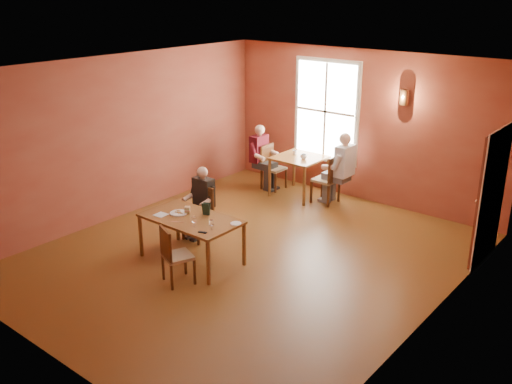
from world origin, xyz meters
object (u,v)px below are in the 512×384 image
Objects in this scene: chair_empty at (178,255)px; chair_diner_white at (326,179)px; second_table at (299,176)px; chair_diner_main at (198,214)px; diner_white at (327,169)px; main_table at (192,239)px; diner_main at (196,207)px; chair_diner_maroon at (274,167)px; diner_maroon at (273,159)px.

chair_diner_white reaches higher than chair_empty.
chair_diner_main is at bearing -91.74° from second_table.
diner_white reaches higher than chair_diner_main.
diner_white is (0.27, 3.53, 0.34)m from main_table.
chair_diner_white is 0.71× the size of diner_white.
second_table is 0.66m from chair_diner_white.
chair_diner_white is (0.74, 2.91, -0.09)m from diner_main.
second_table is 0.65m from chair_diner_maroon.
chair_empty reaches higher than main_table.
chair_diner_maroon is (-0.56, 2.91, -0.12)m from diner_main.
diner_white is at bearing 113.43° from chair_empty.
second_table is at bearing 96.67° from main_table.
diner_white is (0.03, 0.00, 0.21)m from chair_diner_white.
chair_diner_maroon is at bearing 180.00° from second_table.
chair_diner_main is 0.14m from diner_main.
diner_main is (-0.50, 0.62, 0.23)m from main_table.
chair_diner_white is 0.21m from diner_white.
chair_diner_main reaches higher than second_table.
diner_main is at bearing 11.52° from diner_maroon.
chair_empty is 4.16m from diner_white.
chair_diner_main reaches higher than chair_empty.
chair_empty is at bearing -60.66° from main_table.
chair_diner_main is 1.04× the size of chair_empty.
diner_maroon is at bearing 180.00° from second_table.
chair_diner_main is at bearing 146.03° from chair_empty.
chair_diner_maroon is at bearing 90.00° from chair_diner_white.
second_table is at bearing 122.70° from chair_empty.
diner_white is 1.36m from diner_maroon.
chair_empty is 0.67× the size of diner_maroon.
diner_white is 1.50× the size of chair_diner_maroon.
chair_diner_white is 1.30m from chair_diner_maroon.
second_table is 0.71× the size of diner_maroon.
chair_empty is 4.22m from second_table.
diner_main is 1.26× the size of second_table.
diner_main is at bearing 165.22° from diner_white.
chair_diner_main is at bearing 165.07° from diner_white.
main_table is 1.77× the size of chair_empty.
diner_maroon is (-0.03, 0.00, 0.19)m from chair_diner_maroon.
chair_empty reaches higher than second_table.
second_table is (0.09, 2.91, -0.18)m from diner_main.
diner_white is 1.35m from chair_diner_maroon.
main_table is at bearing 176.15° from chair_diner_white.
chair_diner_white reaches higher than second_table.
chair_empty is 4.15m from chair_diner_white.
chair_diner_maroon is (-1.06, 3.53, 0.11)m from main_table.
chair_diner_main is 0.77× the size of diner_main.
diner_white is at bearing -104.78° from diner_main.
chair_diner_maroon is (-0.56, 2.88, 0.02)m from chair_diner_main.
chair_empty is at bearing 18.80° from chair_diner_maroon.
diner_main is at bearing 165.77° from chair_diner_white.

